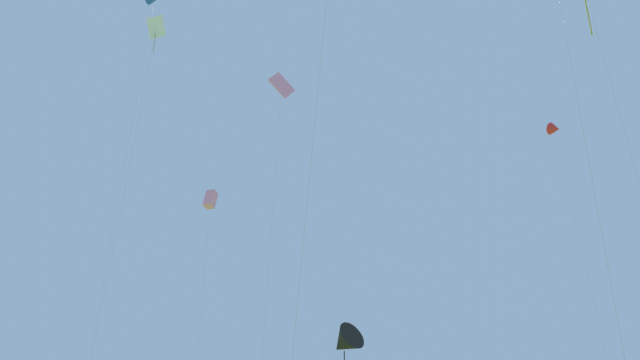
# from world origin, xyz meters

# --- Properties ---
(kite_pink_box) EXTENTS (1.39, 2.73, 24.09)m
(kite_pink_box) POSITION_xyz_m (-13.47, 55.10, 23.00)
(kite_pink_box) COLOR pink
(kite_pink_box) RESTS_ON ground
(kite_red_delta) EXTENTS (2.07, 3.52, 31.62)m
(kite_red_delta) POSITION_xyz_m (23.96, 56.56, 30.71)
(kite_red_delta) COLOR red
(kite_red_delta) RESTS_ON ground
(kite_black_delta) EXTENTS (4.23, 3.42, 7.77)m
(kite_black_delta) POSITION_xyz_m (1.15, 39.93, 6.36)
(kite_black_delta) COLOR black
(kite_black_delta) RESTS_ON ground
(kite_white_diamond) EXTENTS (1.97, 2.50, 32.91)m
(kite_white_diamond) POSITION_xyz_m (-14.08, 36.44, 31.14)
(kite_white_diamond) COLOR white
(kite_white_diamond) RESTS_ON ground
(kite_pink_diamond) EXTENTS (2.09, 2.69, 29.27)m
(kite_pink_diamond) POSITION_xyz_m (-3.89, 40.00, 27.58)
(kite_pink_diamond) COLOR pink
(kite_pink_diamond) RESTS_ON ground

